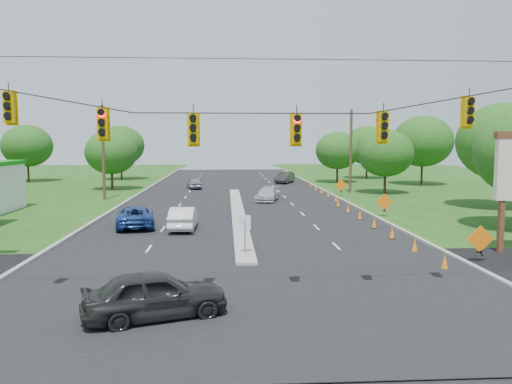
{
  "coord_description": "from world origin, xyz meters",
  "views": [
    {
      "loc": [
        -0.91,
        -18.0,
        5.68
      ],
      "look_at": [
        0.76,
        9.8,
        2.8
      ],
      "focal_mm": 35.0,
      "sensor_mm": 36.0,
      "label": 1
    }
  ],
  "objects": [
    {
      "name": "dark_car_receding",
      "position": [
        6.96,
        48.2,
        0.76
      ],
      "size": [
        3.25,
        4.86,
        1.52
      ],
      "primitive_type": "imported",
      "rotation": [
        0.0,
        0.0,
        -0.4
      ],
      "color": "#242424",
      "rests_on": "ground"
    },
    {
      "name": "tree_5",
      "position": [
        -14.0,
        40.0,
        4.34
      ],
      "size": [
        5.88,
        5.88,
        6.86
      ],
      "color": "black",
      "rests_on": "ground"
    },
    {
      "name": "silver_car_oncoming",
      "position": [
        -4.68,
        41.12,
        0.64
      ],
      "size": [
        2.18,
        3.96,
        1.28
      ],
      "primitive_type": "imported",
      "rotation": [
        0.0,
        0.0,
        3.33
      ],
      "color": "gray",
      "rests_on": "ground"
    },
    {
      "name": "median_sign",
      "position": [
        0.0,
        6.0,
        1.46
      ],
      "size": [
        0.55,
        0.06,
        2.05
      ],
      "color": "gray",
      "rests_on": "ground"
    },
    {
      "name": "cone_8",
      "position": [
        9.3,
        31.0,
        0.35
      ],
      "size": [
        0.32,
        0.32,
        0.7
      ],
      "primitive_type": "cone",
      "color": "orange",
      "rests_on": "ground"
    },
    {
      "name": "tree_6",
      "position": [
        -16.0,
        55.0,
        4.96
      ],
      "size": [
        6.72,
        6.72,
        7.84
      ],
      "color": "black",
      "rests_on": "ground"
    },
    {
      "name": "tree_8",
      "position": [
        22.0,
        22.0,
        5.58
      ],
      "size": [
        7.56,
        7.56,
        8.82
      ],
      "color": "black",
      "rests_on": "ground"
    },
    {
      "name": "cone_2",
      "position": [
        8.7,
        10.0,
        0.35
      ],
      "size": [
        0.32,
        0.32,
        0.7
      ],
      "primitive_type": "cone",
      "color": "orange",
      "rests_on": "ground"
    },
    {
      "name": "cone_11",
      "position": [
        9.3,
        41.5,
        0.35
      ],
      "size": [
        0.32,
        0.32,
        0.7
      ],
      "primitive_type": "cone",
      "color": "orange",
      "rests_on": "ground"
    },
    {
      "name": "utility_pole_far_left",
      "position": [
        -12.5,
        30.0,
        4.5
      ],
      "size": [
        0.28,
        0.28,
        9.0
      ],
      "primitive_type": "cylinder",
      "color": "#422D1C",
      "rests_on": "ground"
    },
    {
      "name": "ground",
      "position": [
        0.0,
        0.0,
        0.0
      ],
      "size": [
        160.0,
        160.0,
        0.0
      ],
      "primitive_type": "plane",
      "color": "black",
      "rests_on": "ground"
    },
    {
      "name": "curb_left",
      "position": [
        -10.1,
        30.0,
        0.0
      ],
      "size": [
        0.25,
        110.0,
        0.16
      ],
      "primitive_type": "cube",
      "color": "gray",
      "rests_on": "ground"
    },
    {
      "name": "work_sign_2",
      "position": [
        10.8,
        32.0,
        1.09
      ],
      "size": [
        1.27,
        0.58,
        1.37
      ],
      "color": "black",
      "rests_on": "ground"
    },
    {
      "name": "tree_9",
      "position": [
        16.0,
        34.0,
        4.34
      ],
      "size": [
        5.88,
        5.88,
        6.86
      ],
      "color": "black",
      "rests_on": "ground"
    },
    {
      "name": "cone_6",
      "position": [
        8.7,
        24.0,
        0.35
      ],
      "size": [
        0.32,
        0.32,
        0.7
      ],
      "primitive_type": "cone",
      "color": "orange",
      "rests_on": "ground"
    },
    {
      "name": "work_sign_1",
      "position": [
        10.8,
        18.0,
        1.09
      ],
      "size": [
        1.27,
        0.58,
        1.37
      ],
      "color": "black",
      "rests_on": "ground"
    },
    {
      "name": "cone_7",
      "position": [
        9.3,
        27.5,
        0.35
      ],
      "size": [
        0.32,
        0.32,
        0.7
      ],
      "primitive_type": "cone",
      "color": "orange",
      "rests_on": "ground"
    },
    {
      "name": "tree_4",
      "position": [
        -28.0,
        52.0,
        4.96
      ],
      "size": [
        6.72,
        6.72,
        7.84
      ],
      "color": "black",
      "rests_on": "ground"
    },
    {
      "name": "utility_pole_far_right",
      "position": [
        12.5,
        35.0,
        4.5
      ],
      "size": [
        0.28,
        0.28,
        9.0
      ],
      "primitive_type": "cylinder",
      "color": "#422D1C",
      "rests_on": "ground"
    },
    {
      "name": "black_sedan",
      "position": [
        -3.2,
        -2.34,
        0.78
      ],
      "size": [
        4.94,
        3.23,
        1.56
      ],
      "primitive_type": "imported",
      "rotation": [
        0.0,
        0.0,
        1.9
      ],
      "color": "black",
      "rests_on": "ground"
    },
    {
      "name": "cone_0",
      "position": [
        8.7,
        3.0,
        0.35
      ],
      "size": [
        0.32,
        0.32,
        0.7
      ],
      "primitive_type": "cone",
      "color": "orange",
      "rests_on": "ground"
    },
    {
      "name": "cone_3",
      "position": [
        8.7,
        13.5,
        0.35
      ],
      "size": [
        0.32,
        0.32,
        0.7
      ],
      "primitive_type": "cone",
      "color": "orange",
      "rests_on": "ground"
    },
    {
      "name": "median",
      "position": [
        0.0,
        21.0,
        0.0
      ],
      "size": [
        1.0,
        34.0,
        0.18
      ],
      "primitive_type": "cube",
      "color": "gray",
      "rests_on": "ground"
    },
    {
      "name": "tree_10",
      "position": [
        24.0,
        44.0,
        5.58
      ],
      "size": [
        7.56,
        7.56,
        8.82
      ],
      "color": "black",
      "rests_on": "ground"
    },
    {
      "name": "silver_car_far",
      "position": [
        2.98,
        28.58,
        0.64
      ],
      "size": [
        2.86,
        4.73,
        1.28
      ],
      "primitive_type": "imported",
      "rotation": [
        0.0,
        0.0,
        -0.26
      ],
      "color": "#BABAC1",
      "rests_on": "ground"
    },
    {
      "name": "tree_12",
      "position": [
        14.0,
        48.0,
        4.34
      ],
      "size": [
        5.88,
        5.88,
        6.86
      ],
      "color": "black",
      "rests_on": "ground"
    },
    {
      "name": "cone_9",
      "position": [
        9.3,
        34.5,
        0.35
      ],
      "size": [
        0.32,
        0.32,
        0.7
      ],
      "primitive_type": "cone",
      "color": "orange",
      "rests_on": "ground"
    },
    {
      "name": "cone_5",
      "position": [
        8.7,
        20.5,
        0.35
      ],
      "size": [
        0.32,
        0.32,
        0.7
      ],
      "primitive_type": "cone",
      "color": "orange",
      "rests_on": "ground"
    },
    {
      "name": "work_sign_0",
      "position": [
        10.8,
        4.0,
        1.09
      ],
      "size": [
        1.27,
        0.58,
        1.37
      ],
      "color": "black",
      "rests_on": "ground"
    },
    {
      "name": "cone_10",
      "position": [
        9.3,
        38.0,
        0.35
      ],
      "size": [
        0.32,
        0.32,
        0.7
      ],
      "primitive_type": "cone",
      "color": "orange",
      "rests_on": "ground"
    },
    {
      "name": "white_sedan",
      "position": [
        -3.67,
        13.84,
        0.73
      ],
      "size": [
        1.61,
        4.47,
        1.47
      ],
      "primitive_type": "imported",
      "rotation": [
        0.0,
        0.0,
        3.13
      ],
      "color": "white",
      "rests_on": "ground"
    },
    {
      "name": "cross_street",
      "position": [
        0.0,
        0.0,
        0.0
      ],
      "size": [
        160.0,
        14.0,
        0.02
      ],
      "primitive_type": "cube",
      "color": "black",
      "rests_on": "ground"
    },
    {
      "name": "curb_right",
      "position": [
        10.1,
        30.0,
        0.0
      ],
      "size": [
        0.25,
        110.0,
        0.16
      ],
      "primitive_type": "cube",
      "color": "gray",
      "rests_on": "ground"
    },
    {
      "name": "signal_span",
      "position": [
        -0.05,
        -1.0,
        4.97
      ],
      "size": [
        25.6,
        0.32,
        9.0
      ],
      "color": "#422D1C",
      "rests_on": "ground"
    },
    {
      "name": "cone_1",
      "position": [
        8.7,
        6.5,
        0.35
      ],
      "size": [
        0.32,
        0.32,
        0.7
      ],
      "primitive_type": "cone",
      "color": "orange",
      "rests_on": "ground"
    },
    {
      "name": "blue_pickup",
      "position": [
        -6.89,
        14.86,
        0.71
      ],
      "size": [
        3.16,
        5.4,
        1.41
      ],
      "primitive_type": "imported",
      "rotation": [
        0.0,
        0.0,
        3.31
      ],
      "color": "navy",
      "rests_on": "ground"
    },
    {
      "name": "tree_11",
      "position": [
        20.0,
        55.0,
        4.96
      ],
      "size": [
        6.72,
        6.72,
        7.84
      ],
      "color": "black",
      "rests_on": "ground"
    },
    {
      "name": "cone_4",
      "position": [
        8.7,
        17.0,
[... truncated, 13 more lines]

